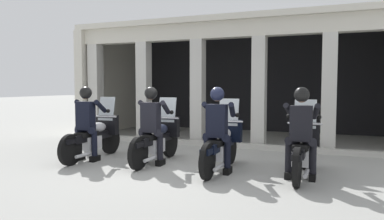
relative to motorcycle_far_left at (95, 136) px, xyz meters
name	(u,v)px	position (x,y,z in m)	size (l,w,h in m)	color
ground_plane	(228,145)	(2.20, 2.91, -0.50)	(80.00, 80.00, 0.00)	#999993
station_building	(245,69)	(2.14, 4.93, 1.65)	(9.77, 3.96, 3.49)	black
kerb_strip	(222,145)	(2.14, 2.50, -0.44)	(9.27, 0.24, 0.12)	#B7B5AD
motorcycle_far_left	(95,136)	(0.00, 0.00, 0.00)	(0.62, 2.04, 1.35)	black
police_officer_far_left	(87,117)	(0.00, -0.28, 0.44)	(0.63, 0.61, 1.58)	black
motorcycle_center_left	(158,138)	(1.47, 0.18, 0.00)	(0.62, 2.04, 1.35)	black
police_officer_center_left	(151,119)	(1.47, -0.11, 0.44)	(0.63, 0.61, 1.58)	black
motorcycle_center_right	(222,144)	(2.93, -0.02, 0.00)	(0.62, 2.04, 1.35)	black
police_officer_center_right	(217,122)	(2.93, -0.30, 0.44)	(0.63, 0.61, 1.58)	black
motorcycle_far_right	(302,148)	(4.40, 0.08, 0.00)	(0.62, 2.04, 1.35)	black
police_officer_far_right	(301,125)	(4.40, -0.20, 0.44)	(0.63, 0.61, 1.58)	black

